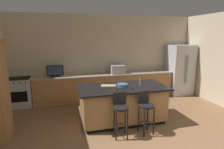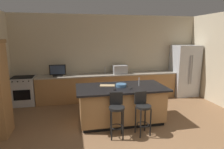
% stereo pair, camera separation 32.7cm
% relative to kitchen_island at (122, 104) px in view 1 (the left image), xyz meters
% --- Properties ---
extents(wall_back, '(7.00, 0.12, 2.90)m').
position_rel_kitchen_island_xyz_m(wall_back, '(0.10, 2.22, 0.97)').
color(wall_back, beige).
rests_on(wall_back, ground_plane).
extents(counter_back, '(4.80, 0.62, 0.90)m').
position_rel_kitchen_island_xyz_m(counter_back, '(0.02, 1.84, -0.03)').
color(counter_back, '#9E7042').
rests_on(counter_back, ground_plane).
extents(kitchen_island, '(2.23, 1.13, 0.93)m').
position_rel_kitchen_island_xyz_m(kitchen_island, '(0.00, 0.00, 0.00)').
color(kitchen_island, black).
rests_on(kitchen_island, ground_plane).
extents(refrigerator, '(0.87, 0.80, 1.86)m').
position_rel_kitchen_island_xyz_m(refrigerator, '(2.86, 1.76, 0.45)').
color(refrigerator, '#B7BABF').
rests_on(refrigerator, ground_plane).
extents(range_oven, '(0.70, 0.63, 0.92)m').
position_rel_kitchen_island_xyz_m(range_oven, '(-2.74, 1.84, -0.02)').
color(range_oven, '#B7BABF').
rests_on(range_oven, ground_plane).
extents(microwave, '(0.48, 0.36, 0.29)m').
position_rel_kitchen_island_xyz_m(microwave, '(0.42, 1.84, 0.57)').
color(microwave, '#B7BABF').
rests_on(microwave, counter_back).
extents(tv_monitor, '(0.52, 0.16, 0.38)m').
position_rel_kitchen_island_xyz_m(tv_monitor, '(-1.66, 1.79, 0.60)').
color(tv_monitor, black).
rests_on(tv_monitor, counter_back).
extents(sink_faucet_back, '(0.02, 0.02, 0.24)m').
position_rel_kitchen_island_xyz_m(sink_faucet_back, '(-0.09, 1.94, 0.54)').
color(sink_faucet_back, '#B2B2B7').
rests_on(sink_faucet_back, counter_back).
extents(sink_faucet_island, '(0.02, 0.02, 0.22)m').
position_rel_kitchen_island_xyz_m(sink_faucet_island, '(0.47, 0.00, 0.57)').
color(sink_faucet_island, '#B2B2B7').
rests_on(sink_faucet_island, kitchen_island).
extents(bar_stool_left, '(0.34, 0.35, 0.98)m').
position_rel_kitchen_island_xyz_m(bar_stool_left, '(-0.28, -0.72, 0.12)').
color(bar_stool_left, black).
rests_on(bar_stool_left, ground_plane).
extents(bar_stool_right, '(0.34, 0.36, 0.96)m').
position_rel_kitchen_island_xyz_m(bar_stool_right, '(0.31, -0.71, 0.10)').
color(bar_stool_right, black).
rests_on(bar_stool_right, ground_plane).
extents(fruit_bowl, '(0.27, 0.27, 0.07)m').
position_rel_kitchen_island_xyz_m(fruit_bowl, '(0.00, 0.02, 0.49)').
color(fruit_bowl, '#3F668C').
rests_on(fruit_bowl, kitchen_island).
extents(cell_phone, '(0.10, 0.16, 0.01)m').
position_rel_kitchen_island_xyz_m(cell_phone, '(-0.21, -0.23, 0.46)').
color(cell_phone, black).
rests_on(cell_phone, kitchen_island).
extents(tv_remote, '(0.11, 0.17, 0.02)m').
position_rel_kitchen_island_xyz_m(tv_remote, '(0.19, -0.20, 0.47)').
color(tv_remote, black).
rests_on(tv_remote, kitchen_island).
extents(cutting_board, '(0.41, 0.28, 0.02)m').
position_rel_kitchen_island_xyz_m(cutting_board, '(-0.33, 0.14, 0.46)').
color(cutting_board, tan).
rests_on(cutting_board, kitchen_island).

